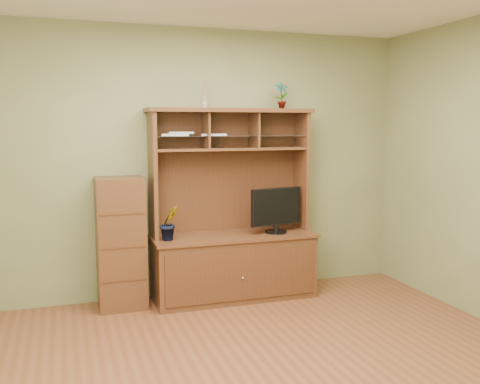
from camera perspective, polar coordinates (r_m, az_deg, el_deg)
name	(u,v)px	position (r m, az deg, el deg)	size (l,w,h in m)	color
room	(266,184)	(3.56, 2.77, 0.88)	(4.54, 4.04, 2.74)	brown
media_hutch	(233,246)	(5.41, -0.78, -5.81)	(1.66, 0.61, 1.90)	#402612
monitor	(276,209)	(5.41, 3.88, -1.85)	(0.57, 0.22, 0.46)	black
orchid_plant	(169,223)	(5.12, -7.56, -3.29)	(0.18, 0.15, 0.33)	#2F5D1F
top_plant	(281,95)	(5.54, 4.43, 10.23)	(0.14, 0.10, 0.27)	#446F27
reed_diffuser	(204,96)	(5.28, -3.85, 10.16)	(0.06, 0.06, 0.29)	silver
magazines	(190,134)	(5.24, -5.35, 6.17)	(0.67, 0.25, 0.04)	silver
side_cabinet	(121,243)	(5.22, -12.58, -5.32)	(0.45, 0.41, 1.25)	#402612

